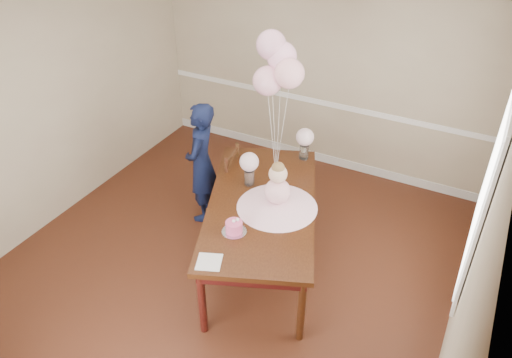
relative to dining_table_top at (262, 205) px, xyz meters
name	(u,v)px	position (x,y,z in m)	size (l,w,h in m)	color
floor	(225,267)	(-0.30, -0.27, -0.76)	(4.50, 5.00, 0.00)	#35170D
ceiling	(212,11)	(-0.30, -0.27, 1.94)	(4.50, 5.00, 0.02)	silver
wall_back	(320,69)	(-0.30, 2.23, 0.59)	(4.50, 0.02, 2.70)	tan
wall_left	(43,110)	(-2.55, -0.27, 0.59)	(0.02, 5.00, 2.70)	tan
wall_right	(479,234)	(1.95, -0.27, 0.59)	(0.02, 5.00, 2.70)	tan
chair_rail_trim	(317,102)	(-0.30, 2.22, 0.14)	(4.50, 0.02, 0.07)	white
baseboard_trim	(313,155)	(-0.30, 2.22, -0.70)	(4.50, 0.02, 0.12)	silver
window_frame	(490,178)	(1.93, 0.23, 0.79)	(0.02, 1.66, 1.56)	white
window_blinds	(488,177)	(1.91, 0.23, 0.79)	(0.01, 1.50, 1.40)	white
dining_table_top	(262,205)	(0.00, 0.00, 0.00)	(1.05, 2.10, 0.05)	black
table_apron	(261,211)	(0.00, 0.00, -0.08)	(0.95, 2.00, 0.11)	black
table_leg_fl	(202,302)	(-0.05, -1.06, -0.39)	(0.07, 0.07, 0.74)	black
table_leg_fr	(301,310)	(0.77, -0.73, -0.39)	(0.07, 0.07, 0.74)	black
table_leg_bl	(232,181)	(-0.77, 0.73, -0.39)	(0.07, 0.07, 0.74)	black
table_leg_br	(305,185)	(0.05, 1.06, -0.39)	(0.07, 0.07, 0.74)	black
baby_skirt	(277,203)	(0.17, 0.01, 0.08)	(0.80, 0.80, 0.11)	#F2B2C6
baby_torso	(277,191)	(0.17, 0.01, 0.22)	(0.25, 0.25, 0.25)	#F69BD2
baby_head	(278,174)	(0.17, 0.01, 0.42)	(0.18, 0.18, 0.18)	beige
baby_hair	(278,168)	(0.17, 0.01, 0.48)	(0.13, 0.13, 0.13)	brown
cake_platter	(234,232)	(-0.02, -0.52, 0.03)	(0.23, 0.23, 0.01)	#B7B7BB
birthday_cake	(234,227)	(-0.02, -0.52, 0.09)	(0.16, 0.16, 0.11)	#DE467E
cake_flower_a	(234,221)	(-0.02, -0.52, 0.16)	(0.03, 0.03, 0.03)	white
cake_flower_b	(238,220)	(0.00, -0.49, 0.16)	(0.03, 0.03, 0.03)	silver
rose_vase_near	(249,177)	(-0.26, 0.23, 0.11)	(0.11, 0.11, 0.17)	white
roses_near	(249,162)	(-0.26, 0.23, 0.30)	(0.20, 0.20, 0.20)	beige
rose_vase_far	(304,152)	(0.04, 0.98, 0.11)	(0.11, 0.11, 0.17)	white
roses_far	(305,137)	(0.04, 0.98, 0.30)	(0.20, 0.20, 0.20)	#F5CDD5
napkin	(209,262)	(-0.01, -0.97, 0.03)	(0.21, 0.21, 0.01)	silver
balloon_weight	(276,171)	(-0.12, 0.58, 0.04)	(0.04, 0.04, 0.02)	silver
balloon_a	(268,81)	(-0.22, 0.54, 1.08)	(0.29, 0.29, 0.29)	#EBA6BC
balloon_b	(289,74)	(0.00, 0.57, 1.18)	(0.29, 0.29, 0.29)	#FAB1BE
balloon_c	(282,57)	(-0.14, 0.68, 1.29)	(0.29, 0.29, 0.29)	#FFB4D8
balloon_d	(271,45)	(-0.24, 0.66, 1.39)	(0.29, 0.29, 0.29)	#E5A2C1
balloon_ribbon_a	(272,135)	(-0.17, 0.56, 0.48)	(0.00, 0.00, 0.88)	white
balloon_ribbon_b	(282,132)	(-0.06, 0.57, 0.53)	(0.00, 0.00, 0.99)	silver
balloon_ribbon_c	(279,124)	(-0.13, 0.63, 0.58)	(0.00, 0.00, 1.09)	silver
balloon_ribbon_d	(274,119)	(-0.18, 0.62, 0.64)	(0.00, 0.00, 1.20)	white
dining_chair_seat	(248,194)	(-0.43, 0.52, -0.34)	(0.42, 0.42, 0.05)	#3B2010
chair_leg_fl	(230,215)	(-0.58, 0.33, -0.56)	(0.04, 0.04, 0.41)	#3B1810
chair_leg_fr	(258,220)	(-0.24, 0.38, -0.56)	(0.04, 0.04, 0.41)	#371A0F
chair_leg_bl	(240,198)	(-0.63, 0.66, -0.56)	(0.04, 0.04, 0.41)	#3C1310
chair_leg_br	(267,203)	(-0.29, 0.72, -0.56)	(0.04, 0.04, 0.41)	#3B2110
chair_back_post_l	(227,179)	(-0.59, 0.32, -0.06)	(0.04, 0.04, 0.53)	#391B0F
chair_back_post_r	(238,163)	(-0.65, 0.66, -0.06)	(0.04, 0.04, 0.53)	#381F0F
chair_slat_low	(233,179)	(-0.62, 0.49, -0.18)	(0.03, 0.38, 0.05)	#3B1C10
chair_slat_mid	(232,168)	(-0.62, 0.49, -0.02)	(0.03, 0.38, 0.05)	#39210F
chair_slat_top	(232,156)	(-0.62, 0.49, 0.13)	(0.03, 0.38, 0.05)	#371D0F
woman	(202,163)	(-0.98, 0.42, -0.03)	(0.53, 0.36, 1.47)	black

